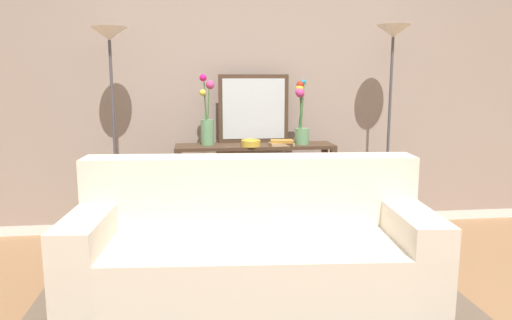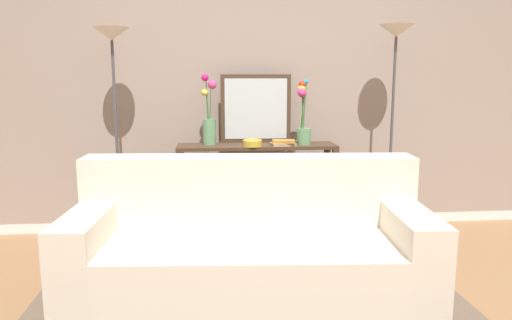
{
  "view_description": "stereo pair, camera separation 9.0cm",
  "coord_description": "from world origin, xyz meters",
  "px_view_note": "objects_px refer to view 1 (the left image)",
  "views": [
    {
      "loc": [
        -0.61,
        -2.23,
        1.4
      ],
      "look_at": [
        -0.18,
        1.24,
        0.8
      ],
      "focal_mm": 34.01,
      "sensor_mm": 36.0,
      "label": 1
    },
    {
      "loc": [
        -0.52,
        -2.24,
        1.4
      ],
      "look_at": [
        -0.18,
        1.24,
        0.8
      ],
      "focal_mm": 34.01,
      "sensor_mm": 36.0,
      "label": 2
    }
  ],
  "objects_px": {
    "wall_mirror": "(254,109)",
    "vase_tall_flowers": "(207,121)",
    "floor_lamp_right": "(391,73)",
    "vase_short_flowers": "(301,117)",
    "console_table": "(255,174)",
    "book_stack": "(281,143)",
    "fruit_bowl": "(251,143)",
    "book_row_under_console": "(210,232)",
    "floor_lamp_left": "(111,77)",
    "couch": "(252,251)"
  },
  "relations": [
    {
      "from": "console_table",
      "to": "couch",
      "type": "bearing_deg",
      "value": -97.91
    },
    {
      "from": "wall_mirror",
      "to": "vase_short_flowers",
      "type": "height_order",
      "value": "wall_mirror"
    },
    {
      "from": "fruit_bowl",
      "to": "floor_lamp_left",
      "type": "bearing_deg",
      "value": 179.98
    },
    {
      "from": "vase_short_flowers",
      "to": "fruit_bowl",
      "type": "relative_size",
      "value": 3.37
    },
    {
      "from": "floor_lamp_right",
      "to": "console_table",
      "type": "bearing_deg",
      "value": 175.11
    },
    {
      "from": "floor_lamp_left",
      "to": "vase_short_flowers",
      "type": "bearing_deg",
      "value": 2.77
    },
    {
      "from": "wall_mirror",
      "to": "floor_lamp_left",
      "type": "bearing_deg",
      "value": -168.53
    },
    {
      "from": "couch",
      "to": "floor_lamp_left",
      "type": "xyz_separation_m",
      "value": [
        -0.99,
        1.07,
        1.09
      ]
    },
    {
      "from": "wall_mirror",
      "to": "couch",
      "type": "bearing_deg",
      "value": -97.33
    },
    {
      "from": "floor_lamp_left",
      "to": "book_stack",
      "type": "relative_size",
      "value": 8.3
    },
    {
      "from": "floor_lamp_right",
      "to": "floor_lamp_left",
      "type": "bearing_deg",
      "value": 180.0
    },
    {
      "from": "floor_lamp_right",
      "to": "wall_mirror",
      "type": "height_order",
      "value": "floor_lamp_right"
    },
    {
      "from": "wall_mirror",
      "to": "vase_tall_flowers",
      "type": "xyz_separation_m",
      "value": [
        -0.41,
        -0.1,
        -0.09
      ]
    },
    {
      "from": "book_row_under_console",
      "to": "floor_lamp_left",
      "type": "bearing_deg",
      "value": -172.55
    },
    {
      "from": "wall_mirror",
      "to": "vase_tall_flowers",
      "type": "distance_m",
      "value": 0.43
    },
    {
      "from": "console_table",
      "to": "fruit_bowl",
      "type": "height_order",
      "value": "fruit_bowl"
    },
    {
      "from": "floor_lamp_right",
      "to": "book_row_under_console",
      "type": "bearing_deg",
      "value": 176.37
    },
    {
      "from": "book_stack",
      "to": "book_row_under_console",
      "type": "relative_size",
      "value": 0.68
    },
    {
      "from": "book_stack",
      "to": "book_row_under_console",
      "type": "height_order",
      "value": "book_stack"
    },
    {
      "from": "floor_lamp_left",
      "to": "vase_tall_flowers",
      "type": "bearing_deg",
      "value": 10.29
    },
    {
      "from": "couch",
      "to": "wall_mirror",
      "type": "bearing_deg",
      "value": 82.67
    },
    {
      "from": "console_table",
      "to": "wall_mirror",
      "type": "bearing_deg",
      "value": 87.65
    },
    {
      "from": "vase_tall_flowers",
      "to": "fruit_bowl",
      "type": "height_order",
      "value": "vase_tall_flowers"
    },
    {
      "from": "wall_mirror",
      "to": "vase_short_flowers",
      "type": "xyz_separation_m",
      "value": [
        0.39,
        -0.16,
        -0.06
      ]
    },
    {
      "from": "console_table",
      "to": "vase_short_flowers",
      "type": "relative_size",
      "value": 2.46
    },
    {
      "from": "fruit_bowl",
      "to": "book_row_under_console",
      "type": "relative_size",
      "value": 0.51
    },
    {
      "from": "vase_tall_flowers",
      "to": "book_stack",
      "type": "bearing_deg",
      "value": -10.56
    },
    {
      "from": "floor_lamp_right",
      "to": "vase_short_flowers",
      "type": "distance_m",
      "value": 0.85
    },
    {
      "from": "console_table",
      "to": "floor_lamp_left",
      "type": "relative_size",
      "value": 0.76
    },
    {
      "from": "couch",
      "to": "wall_mirror",
      "type": "relative_size",
      "value": 3.68
    },
    {
      "from": "console_table",
      "to": "wall_mirror",
      "type": "xyz_separation_m",
      "value": [
        0.01,
        0.14,
        0.56
      ]
    },
    {
      "from": "floor_lamp_left",
      "to": "wall_mirror",
      "type": "relative_size",
      "value": 2.9
    },
    {
      "from": "vase_short_flowers",
      "to": "vase_tall_flowers",
      "type": "bearing_deg",
      "value": 175.59
    },
    {
      "from": "floor_lamp_right",
      "to": "fruit_bowl",
      "type": "xyz_separation_m",
      "value": [
        -1.2,
        -0.0,
        -0.58
      ]
    },
    {
      "from": "couch",
      "to": "floor_lamp_right",
      "type": "relative_size",
      "value": 1.24
    },
    {
      "from": "fruit_bowl",
      "to": "floor_lamp_right",
      "type": "bearing_deg",
      "value": 0.01
    },
    {
      "from": "fruit_bowl",
      "to": "book_row_under_console",
      "type": "bearing_deg",
      "value": 164.38
    },
    {
      "from": "wall_mirror",
      "to": "vase_tall_flowers",
      "type": "height_order",
      "value": "vase_tall_flowers"
    },
    {
      "from": "book_stack",
      "to": "vase_short_flowers",
      "type": "bearing_deg",
      "value": 16.96
    },
    {
      "from": "floor_lamp_left",
      "to": "wall_mirror",
      "type": "xyz_separation_m",
      "value": [
        1.16,
        0.24,
        -0.28
      ]
    },
    {
      "from": "console_table",
      "to": "vase_tall_flowers",
      "type": "relative_size",
      "value": 2.28
    },
    {
      "from": "wall_mirror",
      "to": "console_table",
      "type": "bearing_deg",
      "value": -92.35
    },
    {
      "from": "console_table",
      "to": "floor_lamp_right",
      "type": "xyz_separation_m",
      "value": [
        1.15,
        -0.1,
        0.87
      ]
    },
    {
      "from": "console_table",
      "to": "wall_mirror",
      "type": "relative_size",
      "value": 2.21
    },
    {
      "from": "vase_tall_flowers",
      "to": "vase_short_flowers",
      "type": "xyz_separation_m",
      "value": [
        0.8,
        -0.06,
        0.03
      ]
    },
    {
      "from": "book_stack",
      "to": "floor_lamp_right",
      "type": "bearing_deg",
      "value": -1.27
    },
    {
      "from": "floor_lamp_right",
      "to": "vase_tall_flowers",
      "type": "xyz_separation_m",
      "value": [
        -1.55,
        0.14,
        -0.4
      ]
    },
    {
      "from": "wall_mirror",
      "to": "book_stack",
      "type": "relative_size",
      "value": 2.86
    },
    {
      "from": "console_table",
      "to": "fruit_bowl",
      "type": "relative_size",
      "value": 8.3
    },
    {
      "from": "console_table",
      "to": "book_stack",
      "type": "relative_size",
      "value": 6.32
    }
  ]
}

